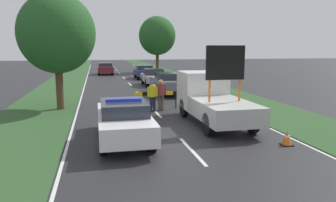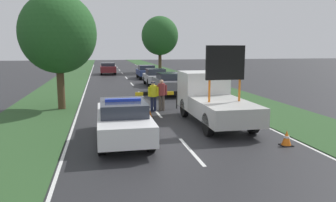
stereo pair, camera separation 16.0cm
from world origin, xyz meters
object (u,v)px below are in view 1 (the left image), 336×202
(work_truck, at_px, (211,98))
(traffic_cone_behind_barrier, at_px, (120,106))
(pedestrian_civilian, at_px, (161,92))
(roadside_tree_near_left, at_px, (157,36))
(traffic_cone_centre_front, at_px, (147,111))
(queued_car_hatch_blue, at_px, (144,71))
(queued_car_suv_grey, at_px, (168,83))
(police_car, at_px, (124,120))
(police_officer, at_px, (153,94))
(queued_car_sedan_silver, at_px, (153,77))
(queued_car_wagon_maroon, at_px, (105,68))
(road_barrier, at_px, (158,95))
(traffic_cone_near_police, at_px, (118,112))
(traffic_cone_near_truck, at_px, (287,138))
(roadside_tree_near_right, at_px, (57,34))

(work_truck, bearing_deg, traffic_cone_behind_barrier, -43.90)
(pedestrian_civilian, relative_size, roadside_tree_near_left, 0.22)
(work_truck, distance_m, traffic_cone_centre_front, 3.17)
(queued_car_hatch_blue, distance_m, roadside_tree_near_left, 10.33)
(pedestrian_civilian, distance_m, traffic_cone_centre_front, 2.08)
(queued_car_suv_grey, bearing_deg, police_car, 70.22)
(police_car, distance_m, police_officer, 5.67)
(police_officer, relative_size, queued_car_sedan_silver, 0.39)
(queued_car_wagon_maroon, bearing_deg, traffic_cone_behind_barrier, 90.09)
(road_barrier, xyz_separation_m, traffic_cone_near_police, (-2.30, -1.56, -0.55))
(pedestrian_civilian, xyz_separation_m, queued_car_sedan_silver, (1.65, 11.98, -0.20))
(traffic_cone_centre_front, relative_size, queued_car_sedan_silver, 0.17)
(traffic_cone_centre_front, bearing_deg, police_officer, 71.53)
(queued_car_sedan_silver, bearing_deg, traffic_cone_centre_front, 79.01)
(queued_car_suv_grey, bearing_deg, roadside_tree_near_left, -98.47)
(police_officer, xyz_separation_m, queued_car_wagon_maroon, (-1.77, 25.50, -0.18))
(police_officer, xyz_separation_m, traffic_cone_near_truck, (3.55, -7.13, -0.68))
(road_barrier, height_order, roadside_tree_near_right, roadside_tree_near_right)
(police_officer, distance_m, traffic_cone_centre_front, 1.81)
(traffic_cone_centre_front, bearing_deg, traffic_cone_near_police, 156.87)
(road_barrier, distance_m, roadside_tree_near_right, 6.32)
(traffic_cone_behind_barrier, height_order, roadside_tree_near_right, roadside_tree_near_right)
(pedestrian_civilian, height_order, traffic_cone_near_police, pedestrian_civilian)
(police_officer, bearing_deg, traffic_cone_centre_front, 89.60)
(queued_car_wagon_maroon, height_order, roadside_tree_near_right, roadside_tree_near_right)
(traffic_cone_near_police, xyz_separation_m, roadside_tree_near_left, (7.32, 28.74, 4.72))
(work_truck, xyz_separation_m, police_officer, (-2.22, 2.98, -0.16))
(pedestrian_civilian, bearing_deg, traffic_cone_behind_barrier, -179.09)
(pedestrian_civilian, bearing_deg, roadside_tree_near_left, 91.64)
(traffic_cone_centre_front, height_order, traffic_cone_behind_barrier, traffic_cone_centre_front)
(police_officer, bearing_deg, traffic_cone_near_truck, 134.55)
(police_officer, height_order, traffic_cone_behind_barrier, police_officer)
(roadside_tree_near_right, bearing_deg, traffic_cone_near_police, -41.38)
(police_car, distance_m, pedestrian_civilian, 5.93)
(traffic_cone_near_police, xyz_separation_m, traffic_cone_near_truck, (5.48, -6.11, 0.02))
(queued_car_sedan_silver, relative_size, queued_car_hatch_blue, 1.01)
(police_car, height_order, queued_car_hatch_blue, police_car)
(queued_car_wagon_maroon, height_order, roadside_tree_near_left, roadside_tree_near_left)
(queued_car_wagon_maroon, bearing_deg, queued_car_sedan_silver, 106.16)
(pedestrian_civilian, height_order, traffic_cone_centre_front, pedestrian_civilian)
(pedestrian_civilian, bearing_deg, police_car, -102.59)
(police_car, bearing_deg, traffic_cone_centre_front, 63.03)
(work_truck, xyz_separation_m, roadside_tree_near_left, (3.17, 30.70, 3.86))
(police_officer, relative_size, roadside_tree_near_left, 0.21)
(police_car, distance_m, traffic_cone_behind_barrier, 5.85)
(queued_car_suv_grey, distance_m, roadside_tree_near_right, 9.16)
(work_truck, height_order, traffic_cone_centre_front, work_truck)
(police_officer, relative_size, traffic_cone_centre_front, 2.23)
(queued_car_wagon_maroon, bearing_deg, police_officer, 93.97)
(police_car, xyz_separation_m, pedestrian_civilian, (2.44, 5.40, 0.20))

